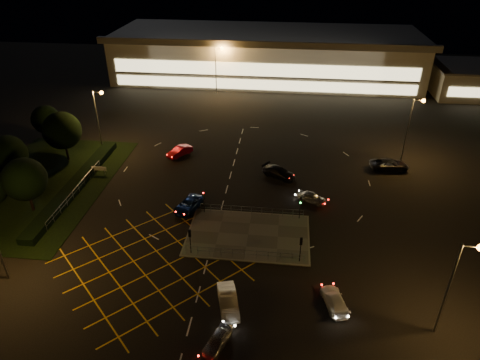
# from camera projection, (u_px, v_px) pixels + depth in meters

# --- Properties ---
(ground) EXTENTS (180.00, 180.00, 0.00)m
(ground) POSITION_uv_depth(u_px,v_px,m) (234.00, 224.00, 52.45)
(ground) COLOR black
(ground) RESTS_ON ground
(pedestrian_island) EXTENTS (14.00, 9.00, 0.12)m
(pedestrian_island) POSITION_uv_depth(u_px,v_px,m) (248.00, 235.00, 50.51)
(pedestrian_island) COLOR #4C4944
(pedestrian_island) RESTS_ON ground
(grass_verge) EXTENTS (18.00, 30.00, 0.08)m
(grass_verge) POSITION_uv_depth(u_px,v_px,m) (43.00, 185.00, 60.36)
(grass_verge) COLOR black
(grass_verge) RESTS_ON ground
(hedge) EXTENTS (2.00, 26.00, 1.00)m
(hedge) POSITION_uv_depth(u_px,v_px,m) (76.00, 185.00, 59.63)
(hedge) COLOR black
(hedge) RESTS_ON ground
(supermarket) EXTENTS (72.00, 26.50, 10.50)m
(supermarket) POSITION_uv_depth(u_px,v_px,m) (266.00, 54.00, 102.87)
(supermarket) COLOR beige
(supermarket) RESTS_ON ground
(retail_unit_a) EXTENTS (18.80, 14.80, 6.35)m
(retail_unit_a) POSITION_uv_depth(u_px,v_px,m) (476.00, 80.00, 92.52)
(retail_unit_a) COLOR beige
(retail_unit_a) RESTS_ON ground
(streetlight_se) EXTENTS (1.78, 0.56, 10.03)m
(streetlight_se) POSITION_uv_depth(u_px,v_px,m) (457.00, 277.00, 35.11)
(streetlight_se) COLOR slate
(streetlight_se) RESTS_ON ground
(streetlight_nw) EXTENTS (1.78, 0.56, 10.03)m
(streetlight_nw) POSITION_uv_depth(u_px,v_px,m) (99.00, 112.00, 66.90)
(streetlight_nw) COLOR slate
(streetlight_nw) RESTS_ON ground
(streetlight_ne) EXTENTS (1.78, 0.56, 10.03)m
(streetlight_ne) POSITION_uv_depth(u_px,v_px,m) (412.00, 121.00, 63.85)
(streetlight_ne) COLOR slate
(streetlight_ne) RESTS_ON ground
(streetlight_far_left) EXTENTS (1.78, 0.56, 10.03)m
(streetlight_far_left) POSITION_uv_depth(u_px,v_px,m) (218.00, 64.00, 91.23)
(streetlight_far_left) COLOR slate
(streetlight_far_left) RESTS_ON ground
(streetlight_far_right) EXTENTS (1.78, 0.56, 10.03)m
(streetlight_far_right) POSITION_uv_depth(u_px,v_px,m) (409.00, 67.00, 88.97)
(streetlight_far_right) COLOR slate
(streetlight_far_right) RESTS_ON ground
(signal_sw) EXTENTS (0.28, 0.30, 3.15)m
(signal_sw) POSITION_uv_depth(u_px,v_px,m) (190.00, 237.00, 46.52)
(signal_sw) COLOR black
(signal_sw) RESTS_ON pedestrian_island
(signal_se) EXTENTS (0.28, 0.30, 3.15)m
(signal_se) POSITION_uv_depth(u_px,v_px,m) (301.00, 245.00, 45.33)
(signal_se) COLOR black
(signal_se) RESTS_ON pedestrian_island
(signal_nw) EXTENTS (0.28, 0.30, 3.15)m
(signal_nw) POSITION_uv_depth(u_px,v_px,m) (204.00, 197.00, 53.36)
(signal_nw) COLOR black
(signal_nw) RESTS_ON pedestrian_island
(signal_ne) EXTENTS (0.28, 0.30, 3.15)m
(signal_ne) POSITION_uv_depth(u_px,v_px,m) (300.00, 203.00, 52.17)
(signal_ne) COLOR black
(signal_ne) RESTS_ON pedestrian_island
(tree_b) EXTENTS (5.40, 5.40, 7.35)m
(tree_b) POSITION_uv_depth(u_px,v_px,m) (7.00, 155.00, 58.43)
(tree_b) COLOR black
(tree_b) RESTS_ON ground
(tree_c) EXTENTS (5.76, 5.76, 7.84)m
(tree_c) POSITION_uv_depth(u_px,v_px,m) (62.00, 131.00, 64.73)
(tree_c) COLOR black
(tree_c) RESTS_ON ground
(tree_d) EXTENTS (4.68, 4.68, 6.37)m
(tree_d) POSITION_uv_depth(u_px,v_px,m) (46.00, 120.00, 70.94)
(tree_d) COLOR black
(tree_d) RESTS_ON ground
(tree_e) EXTENTS (5.40, 5.40, 7.35)m
(tree_e) POSITION_uv_depth(u_px,v_px,m) (24.00, 179.00, 52.69)
(tree_e) COLOR black
(tree_e) RESTS_ON ground
(car_near_silver) EXTENTS (2.65, 3.92, 1.24)m
(car_near_silver) POSITION_uv_depth(u_px,v_px,m) (217.00, 341.00, 36.84)
(car_near_silver) COLOR #BABBC2
(car_near_silver) RESTS_ON ground
(car_queue_white) EXTENTS (2.87, 5.03, 1.57)m
(car_queue_white) POSITION_uv_depth(u_px,v_px,m) (228.00, 301.00, 40.56)
(car_queue_white) COLOR silver
(car_queue_white) RESTS_ON ground
(car_left_blue) EXTENTS (3.72, 5.37, 1.36)m
(car_left_blue) POSITION_uv_depth(u_px,v_px,m) (189.00, 205.00, 54.97)
(car_left_blue) COLOR #0D1E50
(car_left_blue) RESTS_ON ground
(car_far_dkgrey) EXTENTS (5.50, 4.40, 1.49)m
(car_far_dkgrey) POSITION_uv_depth(u_px,v_px,m) (279.00, 172.00, 62.14)
(car_far_dkgrey) COLOR black
(car_far_dkgrey) RESTS_ON ground
(car_right_silver) EXTENTS (4.19, 3.12, 1.33)m
(car_right_silver) POSITION_uv_depth(u_px,v_px,m) (312.00, 197.00, 56.53)
(car_right_silver) COLOR silver
(car_right_silver) RESTS_ON ground
(car_circ_red) EXTENTS (3.85, 4.51, 1.46)m
(car_circ_red) POSITION_uv_depth(u_px,v_px,m) (180.00, 151.00, 68.13)
(car_circ_red) COLOR maroon
(car_circ_red) RESTS_ON ground
(car_east_grey) EXTENTS (5.93, 3.23, 1.58)m
(car_east_grey) POSITION_uv_depth(u_px,v_px,m) (389.00, 165.00, 64.10)
(car_east_grey) COLOR black
(car_east_grey) RESTS_ON ground
(car_approach_white) EXTENTS (2.84, 4.70, 1.27)m
(car_approach_white) POSITION_uv_depth(u_px,v_px,m) (334.00, 300.00, 40.83)
(car_approach_white) COLOR white
(car_approach_white) RESTS_ON ground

